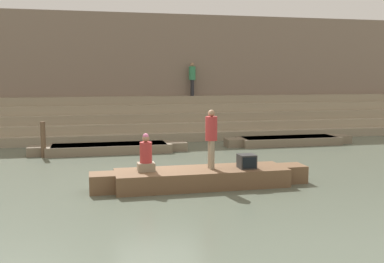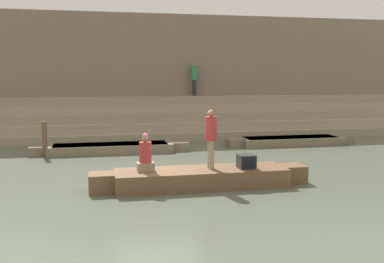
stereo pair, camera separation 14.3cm
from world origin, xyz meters
TOP-DOWN VIEW (x-y plane):
  - ground_plane at (0.00, 0.00)m, footprint 120.00×120.00m
  - ghat_steps at (0.00, 9.26)m, footprint 36.00×2.86m
  - back_wall at (0.00, 10.90)m, footprint 34.20×1.28m
  - rowboat_main at (1.07, -0.94)m, footprint 6.08×1.44m
  - person_standing at (1.34, -0.93)m, footprint 0.33×0.33m
  - person_rowing at (-0.46, -0.87)m, footprint 0.46×0.36m
  - tv_set at (2.32, -1.10)m, footprint 0.46×0.46m
  - moored_boat_shore at (6.74, 5.65)m, footprint 5.86×1.34m
  - moored_boat_distant at (-1.17, 5.25)m, footprint 6.22×1.34m
  - mooring_post at (-3.64, 4.77)m, footprint 0.19×0.19m
  - person_on_steps at (3.30, 10.02)m, footprint 0.34×0.34m

SIDE VIEW (x-z plane):
  - ground_plane at x=0.00m, z-range 0.00..0.00m
  - moored_boat_shore at x=6.74m, z-range 0.01..0.36m
  - moored_boat_distant at x=-1.17m, z-range 0.01..0.36m
  - rowboat_main at x=1.07m, z-range 0.02..0.51m
  - mooring_post at x=-3.64m, z-range 0.00..1.35m
  - tv_set at x=2.32m, z-range 0.49..0.88m
  - ghat_steps at x=0.00m, z-range -0.27..1.76m
  - person_rowing at x=-0.46m, z-range 0.39..1.42m
  - person_standing at x=1.34m, z-range 0.62..2.25m
  - person_on_steps at x=3.30m, z-range 2.16..3.87m
  - back_wall at x=0.00m, z-range -0.03..6.18m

